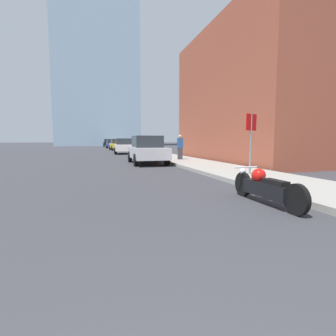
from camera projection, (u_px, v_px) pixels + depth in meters
The scene contains 11 objects.
sidewalk at pixel (132, 149), 39.97m from camera, with size 2.85×240.00×0.15m.
brick_storefront at pixel (284, 97), 18.25m from camera, with size 11.22×12.75×8.79m.
distant_tower at pixel (95, 17), 71.01m from camera, with size 20.93×20.93×69.27m.
motorcycle at pixel (265, 187), 5.74m from camera, with size 0.62×2.39×0.76m.
parked_car_silver at pixel (147, 150), 15.65m from camera, with size 2.00×4.54×1.66m.
parked_car_white at pixel (124, 146), 27.31m from camera, with size 2.14×4.32×1.60m.
parked_car_yellow at pixel (117, 144), 37.76m from camera, with size 2.05×4.29×1.62m.
parked_car_blue at pixel (111, 144), 48.19m from camera, with size 1.86×4.28×1.57m.
parked_car_black at pixel (108, 143), 60.61m from camera, with size 2.17×4.08×1.73m.
stop_sign at pixel (251, 133), 9.59m from camera, with size 0.57×0.26×2.20m.
pedestrian at pixel (180, 147), 17.23m from camera, with size 0.36×0.23×1.62m.
Camera 1 is at (-0.18, -0.02, 1.39)m, focal length 28.00 mm.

